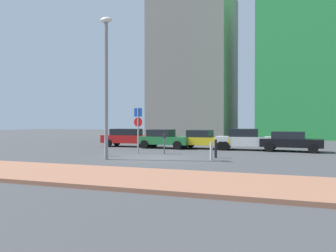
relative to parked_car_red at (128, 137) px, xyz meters
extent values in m
plane|color=#424244|center=(5.28, -7.05, -0.78)|extent=(120.00, 120.00, 0.00)
cube|color=#9E664C|center=(5.28, -14.01, -0.71)|extent=(40.00, 3.96, 0.14)
cube|color=red|center=(0.07, 0.00, -0.14)|extent=(4.47, 1.94, 0.64)
cube|color=black|center=(-0.18, -0.01, 0.44)|extent=(2.40, 1.68, 0.52)
cylinder|color=black|center=(1.50, 0.93, -0.46)|extent=(0.65, 0.26, 0.64)
cylinder|color=black|center=(1.60, -0.73, -0.46)|extent=(0.65, 0.26, 0.64)
cylinder|color=black|center=(-1.47, 0.74, -0.46)|extent=(0.65, 0.26, 0.64)
cylinder|color=black|center=(-1.36, -0.92, -0.46)|extent=(0.65, 0.26, 0.64)
cube|color=#237238|center=(3.42, -0.53, -0.16)|extent=(4.03, 1.92, 0.60)
cube|color=black|center=(3.08, -0.51, 0.41)|extent=(1.88, 1.68, 0.54)
cylinder|color=black|center=(4.80, 0.29, -0.46)|extent=(0.65, 0.25, 0.64)
cylinder|color=black|center=(4.72, -1.46, -0.46)|extent=(0.65, 0.25, 0.64)
cylinder|color=black|center=(2.11, 0.41, -0.46)|extent=(0.65, 0.25, 0.64)
cylinder|color=black|center=(2.03, -1.34, -0.46)|extent=(0.65, 0.25, 0.64)
cube|color=gold|center=(6.48, -0.08, -0.17)|extent=(4.15, 1.90, 0.58)
cube|color=black|center=(6.09, -0.07, 0.38)|extent=(1.77, 1.70, 0.53)
cylinder|color=black|center=(7.90, 0.80, -0.46)|extent=(0.64, 0.23, 0.64)
cylinder|color=black|center=(7.86, -1.01, -0.46)|extent=(0.64, 0.23, 0.64)
cylinder|color=black|center=(5.10, 0.86, -0.46)|extent=(0.64, 0.23, 0.64)
cylinder|color=black|center=(5.07, -0.95, -0.46)|extent=(0.64, 0.23, 0.64)
cube|color=white|center=(9.63, -0.11, -0.13)|extent=(4.57, 1.94, 0.66)
cube|color=black|center=(9.36, -0.13, 0.48)|extent=(2.10, 1.66, 0.57)
cylinder|color=black|center=(11.10, 0.81, -0.46)|extent=(0.65, 0.26, 0.64)
cylinder|color=black|center=(11.20, -0.86, -0.46)|extent=(0.65, 0.26, 0.64)
cylinder|color=black|center=(8.06, 0.64, -0.46)|extent=(0.65, 0.26, 0.64)
cylinder|color=black|center=(8.15, -1.04, -0.46)|extent=(0.65, 0.26, 0.64)
cube|color=black|center=(12.61, -0.31, -0.18)|extent=(4.16, 2.09, 0.56)
cube|color=black|center=(12.41, -0.29, 0.35)|extent=(2.24, 1.80, 0.50)
cylinder|color=black|center=(14.05, 0.47, -0.46)|extent=(0.66, 0.27, 0.64)
cylinder|color=black|center=(13.91, -1.30, -0.46)|extent=(0.66, 0.27, 0.64)
cylinder|color=black|center=(11.31, 0.69, -0.46)|extent=(0.66, 0.27, 0.64)
cylinder|color=black|center=(11.17, -1.09, -0.46)|extent=(0.66, 0.27, 0.64)
cylinder|color=gray|center=(3.24, -5.11, 0.70)|extent=(0.10, 0.10, 2.96)
cube|color=#1447B7|center=(3.24, -5.11, 1.88)|extent=(0.55, 0.07, 0.55)
cylinder|color=red|center=(3.24, -5.11, 1.25)|extent=(0.60, 0.07, 0.60)
cylinder|color=#4C4C51|center=(5.00, -5.01, -0.26)|extent=(0.08, 0.08, 1.03)
cube|color=black|center=(5.00, -5.01, 0.39)|extent=(0.18, 0.14, 0.28)
cylinder|color=gray|center=(3.05, -8.82, 2.92)|extent=(0.20, 0.20, 7.39)
ellipsoid|color=silver|center=(3.05, -8.82, 6.77)|extent=(0.70, 0.36, 0.30)
cylinder|color=#B7B7BC|center=(2.05, -7.16, -0.30)|extent=(0.17, 0.17, 0.95)
cylinder|color=black|center=(8.48, -6.01, -0.26)|extent=(0.15, 0.15, 1.04)
cylinder|color=#B7B7BC|center=(8.48, -7.19, -0.29)|extent=(0.15, 0.15, 0.97)
cube|color=green|center=(17.90, 21.53, 12.63)|extent=(18.12, 12.59, 26.81)
cube|color=gray|center=(-1.16, 26.07, 10.54)|extent=(11.39, 14.05, 22.63)
camera|label=1|loc=(12.17, -24.53, 1.26)|focal=35.29mm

